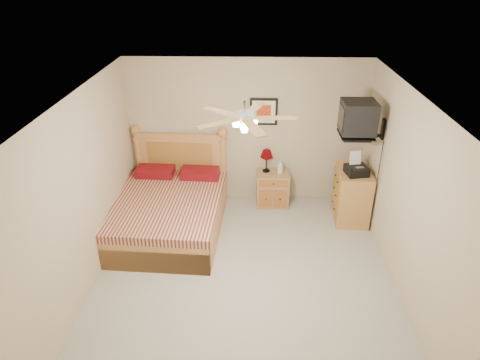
{
  "coord_description": "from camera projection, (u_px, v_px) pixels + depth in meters",
  "views": [
    {
      "loc": [
        0.08,
        -4.55,
        3.88
      ],
      "look_at": [
        -0.08,
        0.9,
        1.03
      ],
      "focal_mm": 32.0,
      "sensor_mm": 36.0,
      "label": 1
    }
  ],
  "objects": [
    {
      "name": "fax_machine",
      "position": [
        357.0,
        164.0,
        6.58
      ],
      "size": [
        0.38,
        0.4,
        0.34
      ],
      "primitive_type": null,
      "rotation": [
        0.0,
        0.0,
        0.18
      ],
      "color": "black",
      "rests_on": "dresser"
    },
    {
      "name": "magazine_upper",
      "position": [
        354.0,
        160.0,
        7.05
      ],
      "size": [
        0.22,
        0.29,
        0.02
      ],
      "primitive_type": "imported",
      "rotation": [
        0.0,
        0.0,
        -0.03
      ],
      "color": "tan",
      "rests_on": "magazine_lower"
    },
    {
      "name": "wall_tv",
      "position": [
        368.0,
        120.0,
        6.13
      ],
      "size": [
        0.56,
        0.46,
        0.58
      ],
      "primitive_type": null,
      "color": "black",
      "rests_on": "wall_right"
    },
    {
      "name": "nightstand",
      "position": [
        272.0,
        188.0,
        7.45
      ],
      "size": [
        0.56,
        0.42,
        0.6
      ],
      "primitive_type": "cube",
      "rotation": [
        0.0,
        0.0,
        0.01
      ],
      "color": "#A37541",
      "rests_on": "ground"
    },
    {
      "name": "wall_back",
      "position": [
        247.0,
        132.0,
        7.24
      ],
      "size": [
        4.0,
        0.04,
        2.5
      ],
      "primitive_type": "cube",
      "color": "tan",
      "rests_on": "ground"
    },
    {
      "name": "ceiling",
      "position": [
        245.0,
        99.0,
        4.67
      ],
      "size": [
        4.0,
        4.5,
        0.04
      ],
      "primitive_type": "cube",
      "color": "white",
      "rests_on": "ground"
    },
    {
      "name": "dresser",
      "position": [
        352.0,
        195.0,
        6.97
      ],
      "size": [
        0.56,
        0.77,
        0.88
      ],
      "primitive_type": "cube",
      "rotation": [
        0.0,
        0.0,
        -0.05
      ],
      "color": "#9E6C36",
      "rests_on": "ground"
    },
    {
      "name": "wall_right",
      "position": [
        409.0,
        201.0,
        5.19
      ],
      "size": [
        0.04,
        4.5,
        2.5
      ],
      "primitive_type": "cube",
      "color": "tan",
      "rests_on": "ground"
    },
    {
      "name": "lotion_bottle",
      "position": [
        280.0,
        167.0,
        7.25
      ],
      "size": [
        0.11,
        0.11,
        0.25
      ],
      "primitive_type": "imported",
      "rotation": [
        0.0,
        0.0,
        0.13
      ],
      "color": "silver",
      "rests_on": "nightstand"
    },
    {
      "name": "wall_left",
      "position": [
        83.0,
        196.0,
        5.3
      ],
      "size": [
        0.04,
        4.5,
        2.5
      ],
      "primitive_type": "cube",
      "color": "tan",
      "rests_on": "ground"
    },
    {
      "name": "ceiling_fan",
      "position": [
        245.0,
        118.0,
        4.56
      ],
      "size": [
        1.14,
        1.14,
        0.28
      ],
      "primitive_type": null,
      "color": "silver",
      "rests_on": "ceiling"
    },
    {
      "name": "framed_picture",
      "position": [
        264.0,
        112.0,
        7.04
      ],
      "size": [
        0.46,
        0.04,
        0.46
      ],
      "primitive_type": "cube",
      "color": "black",
      "rests_on": "wall_back"
    },
    {
      "name": "bed",
      "position": [
        167.0,
        193.0,
        6.53
      ],
      "size": [
        1.72,
        2.2,
        1.37
      ],
      "primitive_type": null,
      "rotation": [
        0.0,
        0.0,
        -0.05
      ],
      "color": "#B58345",
      "rests_on": "ground"
    },
    {
      "name": "floor",
      "position": [
        244.0,
        278.0,
        5.82
      ],
      "size": [
        4.5,
        4.5,
        0.0
      ],
      "primitive_type": "plane",
      "color": "#9B988C",
      "rests_on": "ground"
    },
    {
      "name": "magazine_lower",
      "position": [
        352.0,
        162.0,
        7.03
      ],
      "size": [
        0.25,
        0.29,
        0.02
      ],
      "primitive_type": "imported",
      "rotation": [
        0.0,
        0.0,
        0.32
      ],
      "color": "beige",
      "rests_on": "dresser"
    },
    {
      "name": "table_lamp",
      "position": [
        266.0,
        160.0,
        7.29
      ],
      "size": [
        0.24,
        0.24,
        0.4
      ],
      "primitive_type": null,
      "rotation": [
        0.0,
        0.0,
        -0.08
      ],
      "color": "#540407",
      "rests_on": "nightstand"
    },
    {
      "name": "wall_front",
      "position": [
        238.0,
        346.0,
        3.25
      ],
      "size": [
        4.0,
        0.04,
        2.5
      ],
      "primitive_type": "cube",
      "color": "tan",
      "rests_on": "ground"
    }
  ]
}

